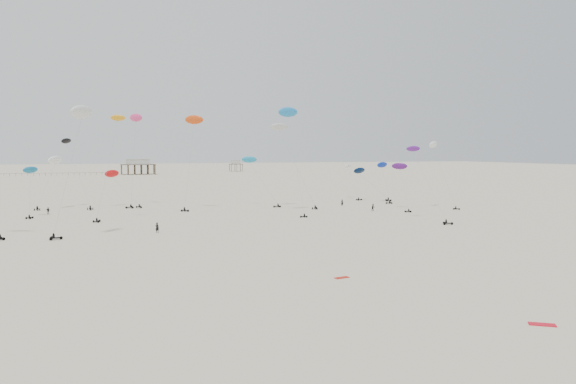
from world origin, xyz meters
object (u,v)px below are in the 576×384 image
object	(u,v)px
pavilion_main	(138,168)
spectator_0	(157,233)
rig_0	(117,179)
rig_4	(437,155)
rig_9	(384,173)
pavilion_small	(236,166)

from	to	relation	value
pavilion_main	spectator_0	world-z (taller)	pavilion_main
rig_0	rig_4	xyz separation A→B (m)	(79.00, -30.04, 6.63)
rig_0	rig_9	world-z (taller)	rig_9
rig_9	spectator_0	xyz separation A→B (m)	(-68.50, -41.39, -8.28)
rig_0	spectator_0	distance (m)	53.60
pavilion_main	rig_4	world-z (taller)	rig_4
rig_4	rig_9	xyz separation A→B (m)	(-5.39, 18.56, -5.53)
pavilion_small	spectator_0	bearing A→B (deg)	-106.23
rig_9	spectator_0	bearing A→B (deg)	120.58
rig_4	spectator_0	size ratio (longest dim) A/B	8.09
rig_0	rig_9	distance (m)	74.51
spectator_0	pavilion_small	bearing A→B (deg)	-78.54
rig_4	rig_0	bearing A→B (deg)	-46.88
rig_9	rig_4	bearing A→B (deg)	-164.38
pavilion_small	spectator_0	world-z (taller)	pavilion_small
rig_4	rig_9	world-z (taller)	rig_4
pavilion_main	pavilion_small	distance (m)	76.16
pavilion_main	rig_9	size ratio (longest dim) A/B	1.69
pavilion_main	pavilion_small	world-z (taller)	pavilion_main
rig_0	spectator_0	world-z (taller)	rig_0
spectator_0	rig_9	bearing A→B (deg)	-121.17
rig_0	rig_4	world-z (taller)	rig_4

